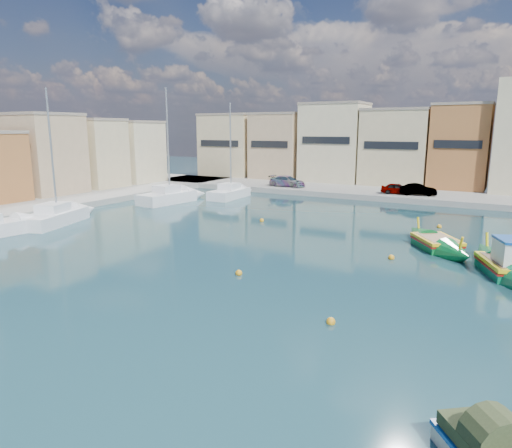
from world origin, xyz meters
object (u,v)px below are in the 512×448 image
Objects in this scene: yacht_north at (237,192)px; yacht_south at (11,227)px; yacht_midnorth at (180,196)px; yacht_mid at (69,215)px; luzzu_green at (437,244)px; luzzu_blue_cabin at (507,268)px.

yacht_south is (-4.72, -23.79, -0.01)m from yacht_north.
yacht_mid is (-1.63, -12.69, -0.04)m from yacht_midnorth.
luzzu_green is 28.71m from yacht_mid.
luzzu_blue_cabin is at bearing -32.28° from yacht_north.
yacht_midnorth reaches higher than yacht_south.
luzzu_blue_cabin is at bearing 2.41° from yacht_mid.
yacht_midnorth reaches higher than luzzu_green.
yacht_mid is 5.27m from yacht_south.
luzzu_blue_cabin is 1.15× the size of luzzu_green.
luzzu_blue_cabin is at bearing 11.72° from yacht_south.
yacht_south is at bearing -86.19° from yacht_mid.
luzzu_green is at bearing 20.53° from yacht_south.
yacht_midnorth is at bearing 82.68° from yacht_mid.
luzzu_green is at bearing -29.95° from yacht_north.
luzzu_blue_cabin reaches higher than luzzu_green.
yacht_north is 0.89× the size of yacht_midnorth.
yacht_midnorth is (-26.60, 7.51, 0.22)m from luzzu_green.
yacht_north is at bearing 147.72° from luzzu_blue_cabin.
luzzu_green is 27.64m from yacht_midnorth.
yacht_midnorth is (-3.44, -5.84, 0.06)m from yacht_north.
yacht_mid reaches higher than luzzu_green.
yacht_north reaches higher than luzzu_green.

